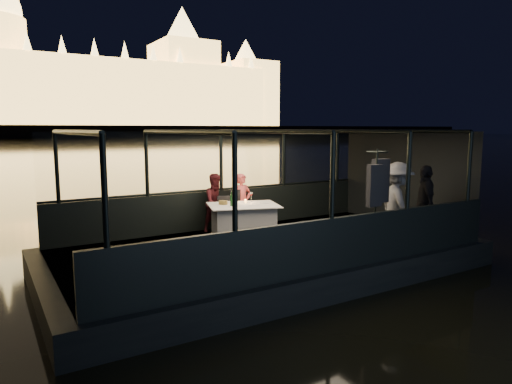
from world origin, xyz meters
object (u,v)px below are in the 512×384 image
person_man_maroon (216,200)px  wine_bottle (232,199)px  chair_port_right (242,213)px  coat_stand (375,207)px  passenger_dark (425,201)px  person_woman_coral (242,198)px  passenger_stripe (398,204)px  dining_table_central (243,222)px  chair_port_left (230,215)px

person_man_maroon → wine_bottle: bearing=-103.0°
chair_port_right → person_man_maroon: person_man_maroon is taller
coat_stand → passenger_dark: coat_stand is taller
person_woman_coral → passenger_stripe: passenger_stripe is taller
passenger_stripe → wine_bottle: 3.37m
person_woman_coral → person_man_maroon: (-0.61, 0.13, 0.00)m
dining_table_central → chair_port_right: (0.31, 0.61, 0.06)m
person_woman_coral → chair_port_left: bearing=-156.6°
person_woman_coral → person_man_maroon: 0.62m
passenger_stripe → passenger_dark: size_ratio=1.06×
person_woman_coral → wine_bottle: person_woman_coral is taller
chair_port_left → coat_stand: size_ratio=0.43×
coat_stand → person_man_maroon: bearing=118.3°
coat_stand → passenger_dark: size_ratio=1.24×
coat_stand → wine_bottle: size_ratio=6.71×
chair_port_right → person_woman_coral: bearing=43.0°
person_woman_coral → passenger_dark: 4.00m
chair_port_right → coat_stand: 3.13m
chair_port_left → chair_port_right: (0.34, 0.05, 0.00)m
person_man_maroon → passenger_stripe: (2.57, -3.00, 0.10)m
dining_table_central → passenger_stripe: bearing=-39.6°
passenger_dark → wine_bottle: 4.06m
passenger_stripe → wine_bottle: (-2.70, 2.01, 0.06)m
dining_table_central → coat_stand: coat_stand is taller
person_woman_coral → passenger_stripe: (1.96, -2.87, 0.10)m
dining_table_central → person_man_maroon: 1.07m
chair_port_right → passenger_dark: bearing=-58.4°
coat_stand → passenger_stripe: coat_stand is taller
chair_port_left → wine_bottle: bearing=-100.3°
passenger_stripe → passenger_dark: 0.84m
passenger_stripe → passenger_dark: (0.84, 0.01, 0.00)m
dining_table_central → coat_stand: (1.58, -2.22, 0.51)m
chair_port_left → coat_stand: coat_stand is taller
chair_port_right → passenger_dark: 3.95m
dining_table_central → passenger_stripe: passenger_stripe is taller
chair_port_left → person_man_maroon: (-0.11, 0.44, 0.30)m
person_man_maroon → wine_bottle: person_man_maroon is taller
dining_table_central → coat_stand: size_ratio=0.73×
wine_bottle → dining_table_central: bearing=-1.5°
passenger_dark → wine_bottle: size_ratio=5.43×
coat_stand → wine_bottle: bearing=129.9°
person_woman_coral → wine_bottle: (-0.74, -0.86, 0.17)m
dining_table_central → chair_port_left: (-0.03, 0.56, 0.06)m
chair_port_right → person_woman_coral: (0.15, 0.26, 0.30)m
chair_port_right → coat_stand: (1.27, -2.83, 0.45)m
passenger_stripe → person_man_maroon: bearing=63.0°
person_woman_coral → chair_port_right: bearing=-128.9°
coat_stand → dining_table_central: bearing=125.5°
chair_port_right → passenger_dark: size_ratio=0.60×
person_woman_coral → wine_bottle: 1.15m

